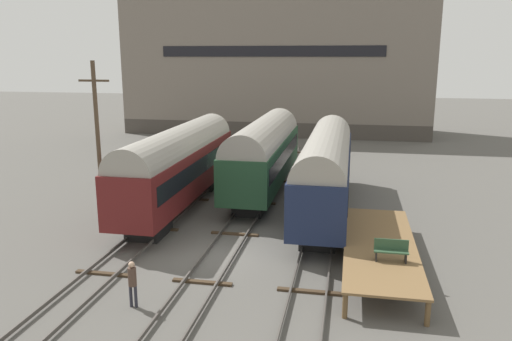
{
  "coord_description": "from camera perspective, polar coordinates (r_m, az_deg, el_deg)",
  "views": [
    {
      "loc": [
        5.95,
        -21.74,
        9.39
      ],
      "look_at": [
        0.0,
        9.03,
        2.2
      ],
      "focal_mm": 35.0,
      "sensor_mm": 36.0,
      "label": 1
    }
  ],
  "objects": [
    {
      "name": "track_right",
      "position": [
        23.67,
        6.71,
        -10.17
      ],
      "size": [
        2.6,
        60.0,
        0.26
      ],
      "color": "#4C4742",
      "rests_on": "ground"
    },
    {
      "name": "train_car_navy",
      "position": [
        30.34,
        7.99,
        0.49
      ],
      "size": [
        2.85,
        16.48,
        5.12
      ],
      "color": "black",
      "rests_on": "ground"
    },
    {
      "name": "warehouse_building",
      "position": [
        63.54,
        2.42,
        12.6
      ],
      "size": [
        36.75,
        10.49,
        18.1
      ],
      "color": "#46403A",
      "rests_on": "ground"
    },
    {
      "name": "bench",
      "position": [
        21.7,
        15.19,
        -8.71
      ],
      "size": [
        1.4,
        0.4,
        0.91
      ],
      "color": "#2D4C33",
      "rests_on": "station_platform"
    },
    {
      "name": "track_middle",
      "position": [
        24.37,
        -4.09,
        -9.42
      ],
      "size": [
        2.6,
        60.0,
        0.26
      ],
      "color": "#4C4742",
      "rests_on": "ground"
    },
    {
      "name": "train_car_green",
      "position": [
        34.92,
        0.94,
        2.25
      ],
      "size": [
        3.08,
        15.25,
        5.18
      ],
      "color": "black",
      "rests_on": "ground"
    },
    {
      "name": "station_platform",
      "position": [
        23.67,
        13.96,
        -8.28
      ],
      "size": [
        3.2,
        10.5,
        1.07
      ],
      "color": "brown",
      "rests_on": "ground"
    },
    {
      "name": "utility_pole",
      "position": [
        29.92,
        -17.61,
        3.39
      ],
      "size": [
        1.8,
        0.24,
        9.17
      ],
      "color": "#473828",
      "rests_on": "ground"
    },
    {
      "name": "ground_plane",
      "position": [
        24.42,
        -4.08,
        -9.73
      ],
      "size": [
        200.0,
        200.0,
        0.0
      ],
      "primitive_type": "plane",
      "color": "#56544F"
    },
    {
      "name": "person_worker",
      "position": [
        19.91,
        -13.95,
        -12.0
      ],
      "size": [
        0.32,
        0.32,
        1.86
      ],
      "color": "#282833",
      "rests_on": "ground"
    },
    {
      "name": "track_left",
      "position": [
        25.84,
        -13.92,
        -8.45
      ],
      "size": [
        2.6,
        60.0,
        0.26
      ],
      "color": "#4C4742",
      "rests_on": "ground"
    },
    {
      "name": "train_car_maroon",
      "position": [
        31.43,
        -8.76,
        0.93
      ],
      "size": [
        2.85,
        15.64,
        5.15
      ],
      "color": "black",
      "rests_on": "ground"
    }
  ]
}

